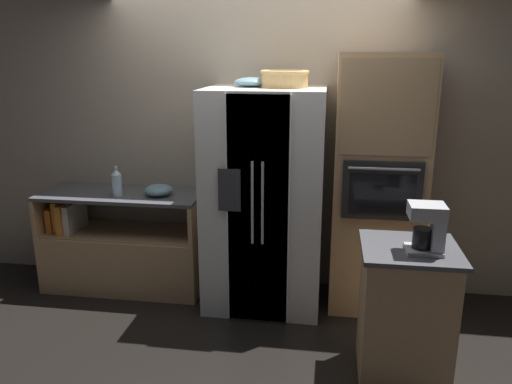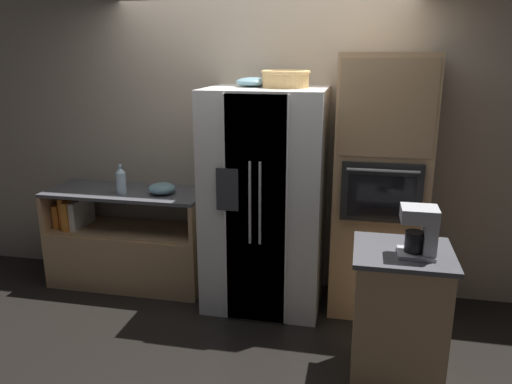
{
  "view_description": "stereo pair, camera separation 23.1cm",
  "coord_description": "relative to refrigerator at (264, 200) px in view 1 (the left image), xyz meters",
  "views": [
    {
      "loc": [
        0.62,
        -3.84,
        2.07
      ],
      "look_at": [
        0.06,
        -0.04,
        1.0
      ],
      "focal_mm": 35.0,
      "sensor_mm": 36.0,
      "label": 1
    },
    {
      "loc": [
        0.85,
        -3.8,
        2.07
      ],
      "look_at": [
        0.06,
        -0.04,
        1.0
      ],
      "focal_mm": 35.0,
      "sensor_mm": 36.0,
      "label": 2
    }
  ],
  "objects": [
    {
      "name": "wicker_basket",
      "position": [
        0.15,
        0.06,
        0.98
      ],
      "size": [
        0.38,
        0.38,
        0.13
      ],
      "color": "tan",
      "rests_on": "refrigerator"
    },
    {
      "name": "fruit_bowl",
      "position": [
        -0.13,
        0.1,
        0.94
      ],
      "size": [
        0.27,
        0.27,
        0.07
      ],
      "color": "#668C99",
      "rests_on": "refrigerator"
    },
    {
      "name": "refrigerator",
      "position": [
        0.0,
        0.0,
        0.0
      ],
      "size": [
        0.95,
        0.8,
        1.81
      ],
      "color": "silver",
      "rests_on": "ground_plane"
    },
    {
      "name": "coffee_maker",
      "position": [
        1.12,
        -0.96,
        0.17
      ],
      "size": [
        0.21,
        0.19,
        0.3
      ],
      "color": "#B2B2B7",
      "rests_on": "island_counter"
    },
    {
      "name": "counter_left",
      "position": [
        -1.3,
        0.1,
        -0.58
      ],
      "size": [
        1.42,
        0.57,
        0.89
      ],
      "color": "tan",
      "rests_on": "ground_plane"
    },
    {
      "name": "bottle_tall",
      "position": [
        -1.27,
        0.0,
        0.1
      ],
      "size": [
        0.09,
        0.09,
        0.26
      ],
      "color": "silver",
      "rests_on": "counter_left"
    },
    {
      "name": "island_counter",
      "position": [
        1.03,
        -0.89,
        -0.45
      ],
      "size": [
        0.6,
        0.57,
        0.91
      ],
      "color": "tan",
      "rests_on": "ground_plane"
    },
    {
      "name": "wall_oven",
      "position": [
        0.91,
        0.09,
        0.14
      ],
      "size": [
        0.71,
        0.65,
        2.08
      ],
      "color": "tan",
      "rests_on": "ground_plane"
    },
    {
      "name": "mixing_bowl",
      "position": [
        -0.92,
        0.07,
        0.03
      ],
      "size": [
        0.24,
        0.24,
        0.1
      ],
      "color": "#668C99",
      "rests_on": "counter_left"
    },
    {
      "name": "wall_back",
      "position": [
        -0.11,
        0.42,
        0.5
      ],
      "size": [
        12.0,
        0.06,
        2.8
      ],
      "color": "tan",
      "rests_on": "ground_plane"
    },
    {
      "name": "ground_plane",
      "position": [
        -0.11,
        -0.05,
        -0.9
      ],
      "size": [
        20.0,
        20.0,
        0.0
      ],
      "primitive_type": "plane",
      "color": "black"
    }
  ]
}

